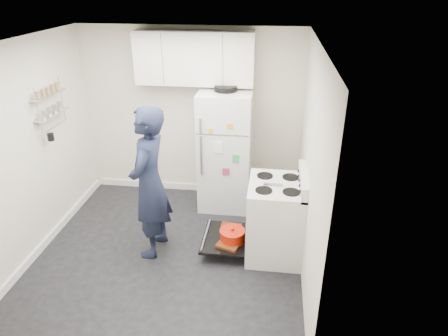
# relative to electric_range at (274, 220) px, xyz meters

# --- Properties ---
(room) EXTENTS (3.21, 3.21, 2.51)m
(room) POSITION_rel_electric_range_xyz_m (-1.29, -0.12, 0.74)
(room) COLOR black
(room) RESTS_ON ground
(electric_range) EXTENTS (0.66, 0.76, 1.10)m
(electric_range) POSITION_rel_electric_range_xyz_m (0.00, 0.00, 0.00)
(electric_range) COLOR silver
(electric_range) RESTS_ON ground
(open_oven_door) EXTENTS (0.55, 0.70, 0.23)m
(open_oven_door) POSITION_rel_electric_range_xyz_m (-0.54, -0.03, -0.27)
(open_oven_door) COLOR black
(open_oven_door) RESTS_ON ground
(refrigerator) EXTENTS (0.72, 0.74, 1.78)m
(refrigerator) POSITION_rel_electric_range_xyz_m (-0.72, 1.10, 0.40)
(refrigerator) COLOR silver
(refrigerator) RESTS_ON ground
(upper_cabinets) EXTENTS (1.60, 0.33, 0.70)m
(upper_cabinets) POSITION_rel_electric_range_xyz_m (-1.16, 1.28, 1.63)
(upper_cabinets) COLOR silver
(upper_cabinets) RESTS_ON room
(wall_shelf_rack) EXTENTS (0.14, 0.60, 0.61)m
(wall_shelf_rack) POSITION_rel_electric_range_xyz_m (-2.78, 0.34, 1.21)
(wall_shelf_rack) COLOR #B2B2B7
(wall_shelf_rack) RESTS_ON room
(person) EXTENTS (0.49, 0.70, 1.85)m
(person) POSITION_rel_electric_range_xyz_m (-1.45, -0.13, 0.46)
(person) COLOR #171D34
(person) RESTS_ON ground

